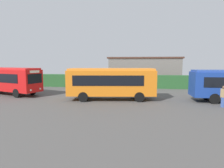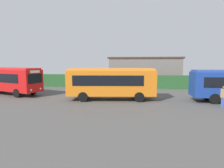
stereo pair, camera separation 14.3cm
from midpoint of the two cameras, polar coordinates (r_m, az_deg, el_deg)
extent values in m
plane|color=#514F4C|center=(21.08, -1.45, -4.24)|extent=(81.53, 81.53, 0.00)
cube|color=red|center=(26.64, -28.34, 1.16)|extent=(9.46, 5.19, 2.53)
cube|color=red|center=(26.57, -28.50, 4.09)|extent=(9.14, 4.92, 0.20)
cube|color=black|center=(27.55, -26.69, 2.03)|extent=(6.80, 2.35, 1.01)
cube|color=black|center=(22.97, -21.83, 1.51)|extent=(0.66, 1.84, 1.06)
cube|color=silver|center=(22.93, -21.91, 3.46)|extent=(0.46, 1.24, 0.28)
cylinder|color=black|center=(25.17, -22.47, -1.84)|extent=(1.04, 0.59, 1.00)
cylinder|color=black|center=(23.85, -26.41, -2.45)|extent=(1.04, 0.59, 1.00)
cylinder|color=black|center=(29.72, -29.62, -1.00)|extent=(1.04, 0.59, 1.00)
sphere|color=silver|center=(23.52, -20.50, -1.32)|extent=(0.22, 0.22, 0.22)
sphere|color=silver|center=(22.67, -22.91, -1.69)|extent=(0.22, 0.22, 0.22)
cube|color=orange|center=(19.92, -0.02, 0.46)|extent=(9.26, 3.66, 2.56)
cube|color=orange|center=(19.83, -0.02, 4.43)|extent=(8.97, 3.43, 0.20)
cube|color=black|center=(21.17, -0.78, 1.65)|extent=(6.98, 0.94, 1.02)
cube|color=black|center=(18.63, -1.01, 0.99)|extent=(6.98, 0.94, 1.02)
cube|color=black|center=(20.33, 12.83, 1.29)|extent=(0.31, 2.06, 1.08)
cube|color=silver|center=(20.27, 12.89, 3.52)|extent=(0.22, 1.38, 0.28)
cylinder|color=black|center=(21.39, 7.54, -2.78)|extent=(1.03, 0.41, 1.00)
cylinder|color=black|center=(19.11, 8.34, -3.89)|extent=(1.03, 0.41, 1.00)
cylinder|color=black|center=(21.48, -7.45, -2.74)|extent=(1.03, 0.41, 1.00)
cylinder|color=black|center=(19.21, -8.46, -3.84)|extent=(1.03, 0.41, 1.00)
sphere|color=silver|center=(21.15, 12.40, -1.89)|extent=(0.22, 0.22, 0.22)
sphere|color=silver|center=(19.80, 13.20, -2.46)|extent=(0.22, 0.22, 0.22)
cylinder|color=black|center=(22.52, 26.58, -2.95)|extent=(1.00, 0.29, 1.00)
cylinder|color=black|center=(20.49, 28.55, -3.92)|extent=(1.00, 0.29, 1.00)
cube|color=#334C8C|center=(19.35, 30.46, -4.78)|extent=(0.36, 0.35, 0.87)
cube|color=olive|center=(19.22, 30.60, -2.38)|extent=(0.50, 0.44, 0.77)
sphere|color=brown|center=(19.16, 30.69, -0.89)|extent=(0.24, 0.24, 0.24)
cube|color=#28592C|center=(30.18, 1.58, 0.87)|extent=(52.76, 1.61, 1.97)
cube|color=slate|center=(35.97, 9.82, 3.76)|extent=(12.49, 5.77, 4.59)
cube|color=#4C2D23|center=(35.94, 9.89, 7.65)|extent=(12.99, 6.00, 0.30)
cone|color=orange|center=(25.69, 8.01, -1.70)|extent=(0.36, 0.36, 0.60)
camera|label=1|loc=(0.07, -89.80, 0.02)|focal=30.53mm
camera|label=2|loc=(0.07, 90.20, -0.02)|focal=30.53mm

